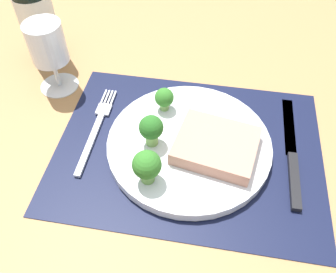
# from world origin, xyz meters

# --- Properties ---
(ground_plane) EXTENTS (1.40, 1.10, 0.03)m
(ground_plane) POSITION_xyz_m (0.00, 0.00, -0.01)
(ground_plane) COLOR #996D42
(placemat) EXTENTS (0.42, 0.32, 0.00)m
(placemat) POSITION_xyz_m (0.00, 0.00, 0.00)
(placemat) COLOR black
(placemat) RESTS_ON ground_plane
(plate) EXTENTS (0.26, 0.26, 0.02)m
(plate) POSITION_xyz_m (0.00, 0.00, 0.01)
(plate) COLOR silver
(plate) RESTS_ON placemat
(steak) EXTENTS (0.14, 0.12, 0.02)m
(steak) POSITION_xyz_m (0.04, -0.01, 0.03)
(steak) COLOR tan
(steak) RESTS_ON plate
(broccoli_near_fork) EXTENTS (0.04, 0.04, 0.06)m
(broccoli_near_fork) POSITION_xyz_m (-0.05, -0.08, 0.05)
(broccoli_near_fork) COLOR #5B8942
(broccoli_near_fork) RESTS_ON plate
(broccoli_near_steak) EXTENTS (0.04, 0.04, 0.05)m
(broccoli_near_steak) POSITION_xyz_m (-0.06, -0.01, 0.05)
(broccoli_near_steak) COLOR #6B994C
(broccoli_near_steak) RESTS_ON plate
(broccoli_front_edge) EXTENTS (0.03, 0.03, 0.04)m
(broccoli_front_edge) POSITION_xyz_m (-0.05, 0.07, 0.04)
(broccoli_front_edge) COLOR #6B994C
(broccoli_front_edge) RESTS_ON plate
(fork) EXTENTS (0.02, 0.19, 0.01)m
(fork) POSITION_xyz_m (-0.16, 0.01, 0.01)
(fork) COLOR silver
(fork) RESTS_ON placemat
(knife) EXTENTS (0.02, 0.23, 0.01)m
(knife) POSITION_xyz_m (0.16, 0.01, 0.01)
(knife) COLOR black
(knife) RESTS_ON placemat
(wine_bottle) EXTENTS (0.07, 0.07, 0.30)m
(wine_bottle) POSITION_xyz_m (-0.32, 0.20, 0.11)
(wine_bottle) COLOR black
(wine_bottle) RESTS_ON ground_plane
(wine_glass) EXTENTS (0.07, 0.07, 0.13)m
(wine_glass) POSITION_xyz_m (-0.26, 0.11, 0.09)
(wine_glass) COLOR silver
(wine_glass) RESTS_ON ground_plane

